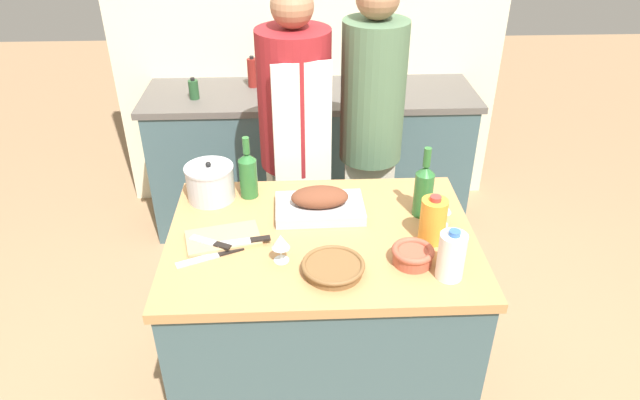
{
  "coord_description": "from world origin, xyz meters",
  "views": [
    {
      "loc": [
        -0.09,
        -1.85,
        2.22
      ],
      "look_at": [
        0.0,
        0.13,
        1.0
      ],
      "focal_mm": 32.0,
      "sensor_mm": 36.0,
      "label": 1
    }
  ],
  "objects_px": {
    "wine_glass_left": "(281,242)",
    "person_cook_aproned": "(296,141)",
    "juice_jug": "(433,220)",
    "wine_bottle_green": "(248,173)",
    "stand_mixer": "(303,79)",
    "milk_jug": "(451,256)",
    "condiment_bottle_short": "(194,89)",
    "stock_pot": "(210,182)",
    "condiment_bottle_tall": "(252,73)",
    "wine_glass_right": "(443,207)",
    "wicker_basket": "(333,267)",
    "roasting_pan": "(321,204)",
    "cutting_board": "(223,238)",
    "knife_bread": "(212,243)",
    "wine_bottle_dark": "(424,189)",
    "person_cook_guest": "(371,133)",
    "knife_chef": "(213,256)",
    "mixing_bowl": "(413,255)",
    "knife_paring": "(246,241)"
  },
  "relations": [
    {
      "from": "stock_pot",
      "to": "wine_glass_right",
      "type": "height_order",
      "value": "stock_pot"
    },
    {
      "from": "roasting_pan",
      "to": "wine_bottle_dark",
      "type": "relative_size",
      "value": 1.21
    },
    {
      "from": "milk_jug",
      "to": "person_cook_aproned",
      "type": "height_order",
      "value": "person_cook_aproned"
    },
    {
      "from": "juice_jug",
      "to": "knife_paring",
      "type": "height_order",
      "value": "juice_jug"
    },
    {
      "from": "wicker_basket",
      "to": "person_cook_aproned",
      "type": "bearing_deg",
      "value": 97.08
    },
    {
      "from": "juice_jug",
      "to": "wine_bottle_green",
      "type": "height_order",
      "value": "wine_bottle_green"
    },
    {
      "from": "wicker_basket",
      "to": "milk_jug",
      "type": "height_order",
      "value": "milk_jug"
    },
    {
      "from": "wine_bottle_green",
      "to": "wine_bottle_dark",
      "type": "bearing_deg",
      "value": -14.1
    },
    {
      "from": "wine_glass_right",
      "to": "condiment_bottle_short",
      "type": "relative_size",
      "value": 0.9
    },
    {
      "from": "wine_bottle_green",
      "to": "knife_paring",
      "type": "bearing_deg",
      "value": -88.41
    },
    {
      "from": "wine_glass_left",
      "to": "person_cook_aproned",
      "type": "distance_m",
      "value": 0.95
    },
    {
      "from": "wicker_basket",
      "to": "juice_jug",
      "type": "height_order",
      "value": "juice_jug"
    },
    {
      "from": "juice_jug",
      "to": "wine_bottle_green",
      "type": "bearing_deg",
      "value": 153.14
    },
    {
      "from": "milk_jug",
      "to": "condiment_bottle_tall",
      "type": "bearing_deg",
      "value": 112.64
    },
    {
      "from": "wine_bottle_dark",
      "to": "person_cook_guest",
      "type": "xyz_separation_m",
      "value": [
        -0.13,
        0.67,
        -0.06
      ]
    },
    {
      "from": "person_cook_aproned",
      "to": "juice_jug",
      "type": "bearing_deg",
      "value": -70.13
    },
    {
      "from": "stock_pot",
      "to": "condiment_bottle_tall",
      "type": "relative_size",
      "value": 1.06
    },
    {
      "from": "knife_chef",
      "to": "condiment_bottle_tall",
      "type": "bearing_deg",
      "value": 88.26
    },
    {
      "from": "roasting_pan",
      "to": "cutting_board",
      "type": "xyz_separation_m",
      "value": [
        -0.39,
        -0.18,
        -0.04
      ]
    },
    {
      "from": "wine_bottle_green",
      "to": "knife_bread",
      "type": "xyz_separation_m",
      "value": [
        -0.12,
        -0.38,
        -0.09
      ]
    },
    {
      "from": "wicker_basket",
      "to": "stock_pot",
      "type": "distance_m",
      "value": 0.74
    },
    {
      "from": "stock_pot",
      "to": "wine_bottle_green",
      "type": "relative_size",
      "value": 0.75
    },
    {
      "from": "condiment_bottle_short",
      "to": "person_cook_guest",
      "type": "bearing_deg",
      "value": -33.23
    },
    {
      "from": "condiment_bottle_tall",
      "to": "person_cook_aproned",
      "type": "distance_m",
      "value": 0.91
    },
    {
      "from": "wine_bottle_green",
      "to": "stand_mixer",
      "type": "relative_size",
      "value": 0.99
    },
    {
      "from": "cutting_board",
      "to": "knife_bread",
      "type": "distance_m",
      "value": 0.06
    },
    {
      "from": "stock_pot",
      "to": "stand_mixer",
      "type": "distance_m",
      "value": 1.22
    },
    {
      "from": "wicker_basket",
      "to": "wine_glass_right",
      "type": "relative_size",
      "value": 1.93
    },
    {
      "from": "juice_jug",
      "to": "condiment_bottle_tall",
      "type": "bearing_deg",
      "value": 114.78
    },
    {
      "from": "stand_mixer",
      "to": "milk_jug",
      "type": "bearing_deg",
      "value": -74.22
    },
    {
      "from": "stock_pot",
      "to": "person_cook_aproned",
      "type": "relative_size",
      "value": 0.12
    },
    {
      "from": "wine_bottle_dark",
      "to": "person_cook_guest",
      "type": "distance_m",
      "value": 0.69
    },
    {
      "from": "juice_jug",
      "to": "wine_glass_left",
      "type": "xyz_separation_m",
      "value": [
        -0.58,
        -0.11,
        -0.01
      ]
    },
    {
      "from": "stock_pot",
      "to": "juice_jug",
      "type": "bearing_deg",
      "value": -21.7
    },
    {
      "from": "roasting_pan",
      "to": "person_cook_aproned",
      "type": "bearing_deg",
      "value": 99.12
    },
    {
      "from": "condiment_bottle_short",
      "to": "person_cook_aproned",
      "type": "relative_size",
      "value": 0.08
    },
    {
      "from": "mixing_bowl",
      "to": "stand_mixer",
      "type": "height_order",
      "value": "stand_mixer"
    },
    {
      "from": "roasting_pan",
      "to": "mixing_bowl",
      "type": "bearing_deg",
      "value": -47.48
    },
    {
      "from": "knife_paring",
      "to": "condiment_bottle_tall",
      "type": "relative_size",
      "value": 1.03
    },
    {
      "from": "juice_jug",
      "to": "condiment_bottle_short",
      "type": "bearing_deg",
      "value": 126.81
    },
    {
      "from": "wine_bottle_green",
      "to": "wicker_basket",
      "type": "bearing_deg",
      "value": -58.85
    },
    {
      "from": "knife_chef",
      "to": "juice_jug",
      "type": "bearing_deg",
      "value": 4.8
    },
    {
      "from": "wine_glass_left",
      "to": "condiment_bottle_short",
      "type": "relative_size",
      "value": 0.87
    },
    {
      "from": "cutting_board",
      "to": "wine_bottle_dark",
      "type": "bearing_deg",
      "value": 10.73
    },
    {
      "from": "wicker_basket",
      "to": "wine_glass_right",
      "type": "distance_m",
      "value": 0.54
    },
    {
      "from": "wicker_basket",
      "to": "wine_glass_right",
      "type": "bearing_deg",
      "value": 31.85
    },
    {
      "from": "knife_paring",
      "to": "wine_bottle_green",
      "type": "bearing_deg",
      "value": 91.59
    },
    {
      "from": "roasting_pan",
      "to": "stand_mixer",
      "type": "distance_m",
      "value": 1.29
    },
    {
      "from": "mixing_bowl",
      "to": "condiment_bottle_tall",
      "type": "xyz_separation_m",
      "value": [
        -0.69,
        1.84,
        0.07
      ]
    },
    {
      "from": "wine_glass_left",
      "to": "person_cook_aproned",
      "type": "height_order",
      "value": "person_cook_aproned"
    }
  ]
}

